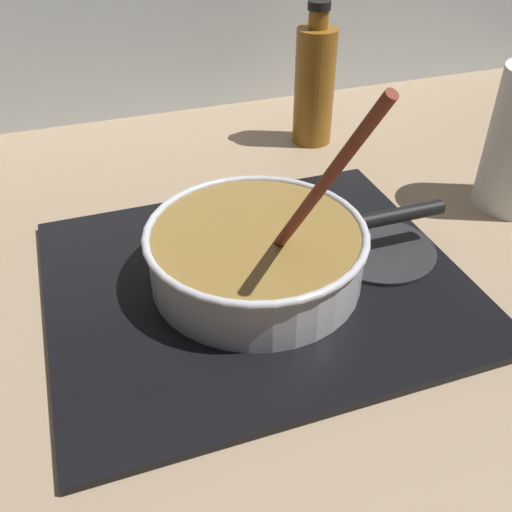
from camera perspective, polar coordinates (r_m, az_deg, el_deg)
The scene contains 6 objects.
ground at distance 0.70m, azimuth -6.09°, elevation -13.29°, with size 2.40×1.60×0.04m, color #9E8466.
hob_plate at distance 0.80m, azimuth 0.00°, elevation -2.53°, with size 0.56×0.48×0.01m, color black.
burner_ring at distance 0.80m, azimuth 0.00°, elevation -1.97°, with size 0.17×0.17×0.01m, color #592D0C.
spare_burner at distance 0.87m, azimuth 12.03°, elevation 0.61°, with size 0.16×0.16×0.01m, color #262628.
cooking_pan at distance 0.77m, azimuth 0.11°, elevation 0.33°, with size 0.43×0.32×0.32m.
sauce_bottle at distance 1.16m, azimuth 5.78°, elevation 16.48°, with size 0.08×0.08×0.27m.
Camera 1 is at (-0.08, -0.45, 0.51)m, focal length 40.63 mm.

